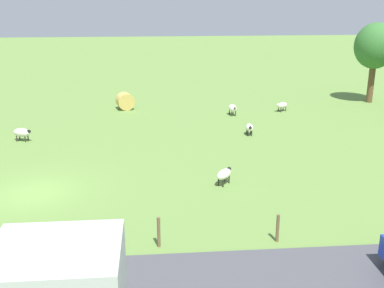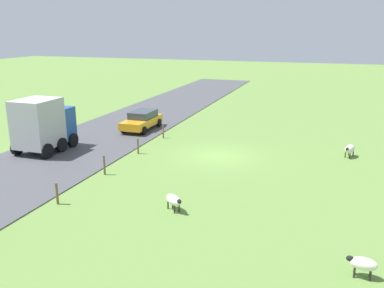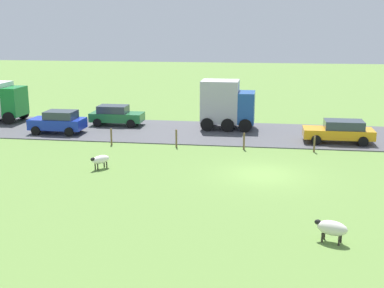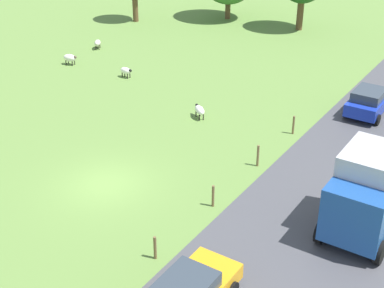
% 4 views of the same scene
% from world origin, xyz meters
% --- Properties ---
extents(ground_plane, '(160.00, 160.00, 0.00)m').
position_xyz_m(ground_plane, '(0.00, 0.00, 0.00)').
color(ground_plane, olive).
extents(road_strip, '(8.00, 80.00, 0.06)m').
position_xyz_m(road_strip, '(9.85, 0.00, 0.03)').
color(road_strip, '#47474C').
rests_on(road_strip, ground_plane).
extents(sheep_2, '(1.12, 1.01, 0.76)m').
position_xyz_m(sheep_2, '(-0.26, 8.74, 0.52)').
color(sheep_2, white).
rests_on(sheep_2, ground_plane).
extents(sheep_4, '(0.89, 1.25, 0.82)m').
position_xyz_m(sheep_4, '(-8.09, -2.55, 0.55)').
color(sheep_4, silver).
rests_on(sheep_4, ground_plane).
extents(fence_post_0, '(0.12, 0.12, 1.03)m').
position_xyz_m(fence_post_0, '(5.24, -3.10, 0.51)').
color(fence_post_0, brown).
rests_on(fence_post_0, ground_plane).
extents(fence_post_1, '(0.12, 0.12, 1.07)m').
position_xyz_m(fence_post_1, '(5.24, 1.22, 0.53)').
color(fence_post_1, brown).
rests_on(fence_post_1, ground_plane).
extents(fence_post_2, '(0.12, 0.12, 1.16)m').
position_xyz_m(fence_post_2, '(5.24, 5.54, 0.58)').
color(fence_post_2, brown).
rests_on(fence_post_2, ground_plane).
extents(fence_post_3, '(0.12, 0.12, 1.08)m').
position_xyz_m(fence_post_3, '(5.24, 9.87, 0.54)').
color(fence_post_3, brown).
rests_on(fence_post_3, ground_plane).
extents(truck_1, '(2.66, 3.94, 3.61)m').
position_xyz_m(truck_1, '(11.41, 2.85, 1.92)').
color(truck_1, '#1E4C99').
rests_on(truck_1, road_strip).
extents(car_0, '(1.95, 4.05, 1.54)m').
position_xyz_m(car_0, '(11.36, 11.41, 0.86)').
color(car_0, '#237238').
rests_on(car_0, road_strip).
extents(car_1, '(2.08, 3.82, 1.62)m').
position_xyz_m(car_1, '(7.94, 14.66, 0.90)').
color(car_1, '#1933B2').
rests_on(car_1, road_strip).
extents(car_3, '(2.06, 4.53, 1.49)m').
position_xyz_m(car_3, '(7.90, -4.95, 0.84)').
color(car_3, orange).
rests_on(car_3, road_strip).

